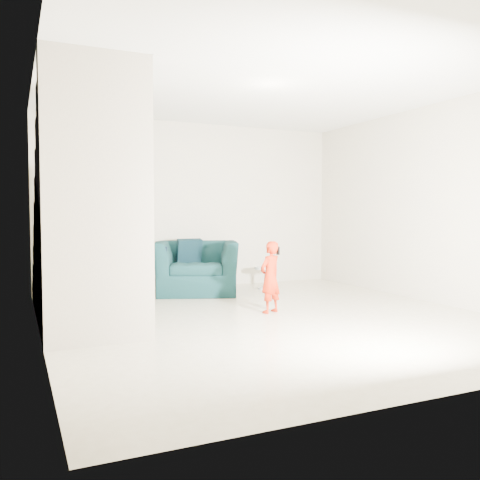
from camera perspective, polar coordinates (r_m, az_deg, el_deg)
name	(u,v)px	position (r m, az deg, el deg)	size (l,w,h in m)	color
floor	(270,318)	(6.01, 3.40, -8.70)	(5.50, 5.50, 0.00)	tan
ceiling	(271,84)	(6.07, 3.48, 17.12)	(5.50, 5.50, 0.00)	silver
back_wall	(193,205)	(8.42, -5.25, 3.88)	(5.00, 5.00, 0.00)	beige
front_wall	(462,194)	(3.68, 23.70, 4.80)	(5.00, 5.00, 0.00)	beige
left_wall	(38,200)	(5.23, -21.73, 4.23)	(5.50, 5.50, 0.00)	beige
right_wall	(434,204)	(7.38, 20.96, 3.82)	(5.50, 5.50, 0.00)	beige
armchair	(197,267)	(7.78, -4.90, -3.06)	(1.23, 1.07, 0.80)	black
toddler	(270,277)	(6.24, 3.41, -4.18)	(0.32, 0.21, 0.88)	#9E0509
side_table	(266,274)	(8.17, 2.92, -3.85)	(0.36, 0.36, 0.36)	silver
staircase	(86,238)	(5.83, -16.95, 0.20)	(1.02, 3.03, 3.62)	#ADA089
cushion	(189,251)	(7.95, -5.74, -1.21)	(0.39, 0.11, 0.37)	black
throw	(161,263)	(7.52, -8.81, -2.52)	(0.04, 0.43, 0.48)	black
phone	(278,251)	(6.21, 4.29, -1.20)	(0.02, 0.05, 0.10)	black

